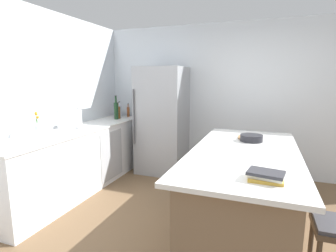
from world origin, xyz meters
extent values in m
plane|color=brown|center=(0.00, 0.00, 0.00)|extent=(7.20, 7.20, 0.00)
cube|color=silver|center=(0.00, 2.25, 1.30)|extent=(6.00, 0.10, 2.60)
cube|color=silver|center=(-2.45, 0.00, 1.30)|extent=(0.10, 6.00, 2.60)
cube|color=white|center=(-2.09, 0.66, 0.45)|extent=(0.62, 2.87, 0.91)
cube|color=white|center=(-2.09, 0.66, 0.92)|extent=(0.65, 2.90, 0.03)
cube|color=#B2B5BA|center=(-1.78, 1.02, 0.45)|extent=(0.01, 0.60, 0.76)
cube|color=#7A6047|center=(0.31, 0.31, 0.44)|extent=(0.91, 2.07, 0.87)
cube|color=white|center=(0.31, 0.31, 0.89)|extent=(1.07, 2.27, 0.04)
cube|color=#93969B|center=(-1.23, 1.83, 0.93)|extent=(0.80, 0.73, 1.86)
cylinder|color=#4C4C51|center=(-1.59, 1.45, 1.02)|extent=(0.02, 0.02, 0.93)
cylinder|color=#473828|center=(0.89, -0.25, 0.28)|extent=(0.04, 0.04, 0.56)
cylinder|color=silver|center=(-2.15, 0.32, 0.95)|extent=(0.05, 0.05, 0.02)
cylinder|color=silver|center=(-2.15, 0.32, 1.10)|extent=(0.02, 0.02, 0.28)
cylinder|color=silver|center=(-2.09, 0.32, 1.22)|extent=(0.14, 0.02, 0.02)
cylinder|color=silver|center=(-2.10, -0.07, 1.02)|extent=(0.08, 0.08, 0.16)
cylinder|color=#4C7F3D|center=(-2.12, -0.07, 1.12)|extent=(0.01, 0.03, 0.24)
sphere|color=orange|center=(-2.12, -0.07, 1.25)|extent=(0.04, 0.04, 0.04)
cylinder|color=#4C7F3D|center=(-2.10, -0.08, 1.12)|extent=(0.01, 0.02, 0.24)
sphere|color=orange|center=(-2.10, -0.08, 1.24)|extent=(0.04, 0.04, 0.04)
cylinder|color=#4C7F3D|center=(-2.09, -0.07, 1.10)|extent=(0.01, 0.04, 0.19)
sphere|color=orange|center=(-2.09, -0.07, 1.20)|extent=(0.04, 0.04, 0.04)
cylinder|color=gray|center=(-2.10, 0.66, 0.95)|extent=(0.14, 0.14, 0.01)
cylinder|color=white|center=(-2.10, 0.66, 1.08)|extent=(0.11, 0.11, 0.26)
cylinder|color=gray|center=(-2.10, 0.66, 1.23)|extent=(0.02, 0.02, 0.04)
cylinder|color=#994C23|center=(-2.00, 1.99, 1.03)|extent=(0.05, 0.05, 0.18)
cylinder|color=#994C23|center=(-2.00, 1.99, 1.15)|extent=(0.02, 0.02, 0.06)
cylinder|color=black|center=(-2.00, 1.99, 1.19)|extent=(0.02, 0.02, 0.01)
cylinder|color=red|center=(-2.16, 1.91, 1.02)|extent=(0.05, 0.05, 0.17)
cylinder|color=red|center=(-2.16, 1.91, 1.14)|extent=(0.02, 0.02, 0.06)
cylinder|color=black|center=(-2.16, 1.91, 1.18)|extent=(0.03, 0.03, 0.01)
cylinder|color=silver|center=(-2.09, 1.82, 1.05)|extent=(0.07, 0.07, 0.22)
cylinder|color=silver|center=(-2.09, 1.82, 1.20)|extent=(0.03, 0.03, 0.07)
cylinder|color=black|center=(-2.09, 1.82, 1.24)|extent=(0.03, 0.03, 0.01)
cylinder|color=brown|center=(-2.05, 1.71, 1.05)|extent=(0.08, 0.08, 0.22)
cylinder|color=brown|center=(-2.05, 1.71, 1.19)|extent=(0.03, 0.03, 0.07)
cylinder|color=black|center=(-2.05, 1.71, 1.23)|extent=(0.03, 0.03, 0.01)
cylinder|color=#19381E|center=(-2.04, 1.62, 1.09)|extent=(0.07, 0.07, 0.30)
cylinder|color=#19381E|center=(-2.04, 1.62, 1.29)|extent=(0.03, 0.03, 0.11)
cylinder|color=black|center=(-2.04, 1.62, 1.36)|extent=(0.04, 0.04, 0.01)
cube|color=gold|center=(0.51, -0.49, 0.92)|extent=(0.24, 0.18, 0.02)
cube|color=silver|center=(0.51, -0.49, 0.95)|extent=(0.26, 0.18, 0.02)
cube|color=#2D2D33|center=(0.51, -0.49, 0.97)|extent=(0.28, 0.22, 0.02)
cylinder|color=black|center=(0.35, 0.78, 0.95)|extent=(0.27, 0.27, 0.08)
cube|color=#9E7042|center=(0.33, 0.94, 0.92)|extent=(0.31, 0.22, 0.02)
camera|label=1|loc=(0.48, -2.46, 1.64)|focal=28.07mm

